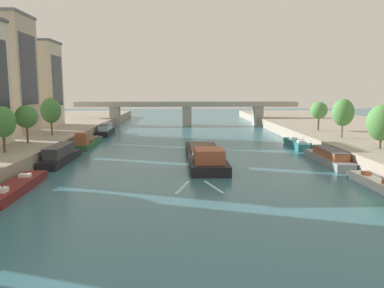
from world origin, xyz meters
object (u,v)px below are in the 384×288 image
Objects in this scene: tree_left_by_lamp at (3,122)px; tree_left_far at (51,111)px; moored_boat_left_second at (106,130)px; tree_left_midway at (26,117)px; moored_boat_right_second at (328,157)px; tree_right_third at (343,113)px; bridge_far at (187,110)px; moored_boat_left_lone at (16,187)px; barge_midriver at (205,156)px; tree_right_nearest at (382,123)px; tree_right_far at (319,110)px; moored_boat_right_gap_after at (296,144)px; moored_boat_left_midway at (61,155)px; moored_boat_left_end at (88,142)px; moored_boat_right_upstream at (374,182)px.

tree_left_far is at bearing 89.93° from tree_left_by_lamp.
moored_boat_left_second is 2.16× the size of tree_left_midway.
tree_right_third reaches higher than moored_boat_right_second.
moored_boat_left_second is at bearing -130.11° from bridge_far.
barge_midriver is at bearing 37.36° from moored_boat_left_lone.
tree_right_nearest is at bearing -87.85° from tree_right_third.
moored_boat_left_second is (-0.23, 52.56, 0.61)m from moored_boat_left_lone.
tree_right_far is (48.30, -12.91, 5.52)m from moored_boat_left_second.
moored_boat_right_gap_after is at bearing 37.71° from barge_midriver.
moored_boat_left_lone is 50.66m from tree_right_nearest.
moored_boat_left_lone is 55.21m from tree_right_third.
moored_boat_left_second is 46.20m from moored_boat_right_gap_after.
tree_right_far is (54.76, 27.22, -0.01)m from tree_left_by_lamp.
barge_midriver is 3.99× the size of tree_left_midway.
moored_boat_left_second is 1.16× the size of moored_boat_right_gap_after.
moored_boat_left_midway is (-22.22, -0.13, 0.18)m from barge_midriver.
tree_right_far is (54.74, 7.17, -0.46)m from tree_left_far.
barge_midriver is 26.95m from tree_right_nearest.
moored_boat_right_second is (40.99, -1.84, -0.19)m from moored_boat_left_midway.
tree_left_midway is 10.90m from tree_left_far.
moored_boat_left_second reaches higher than moored_boat_right_gap_after.
barge_midriver is 33.25m from tree_left_far.
tree_left_far is at bearing 174.06° from tree_right_third.
tree_left_far is at bearing 101.60° from moored_boat_left_lone.
barge_midriver is at bearing 8.69° from tree_left_by_lamp.
moored_boat_left_end is at bearing 158.10° from tree_right_nearest.
bridge_far is (-27.60, 50.03, -2.29)m from tree_right_third.
tree_left_by_lamp reaches higher than moored_boat_right_gap_after.
tree_right_third is (54.51, 14.39, 0.33)m from tree_left_by_lamp.
tree_right_nearest reaches higher than tree_left_midway.
tree_right_far is at bearing 7.10° from moored_boat_left_end.
moored_boat_right_upstream is at bearing -90.08° from moored_boat_right_second.
moored_boat_left_second is 55.72m from moored_boat_right_second.
moored_boat_left_end is 1.12× the size of moored_boat_right_second.
moored_boat_left_lone is 2.00× the size of tree_right_third.
tree_left_by_lamp is at bearing -99.14° from moored_boat_left_second.
moored_boat_left_second is at bearing 77.59° from tree_left_midway.
barge_midriver is 27.83m from moored_boat_left_end.
barge_midriver is at bearing -88.29° from bridge_far.
tree_left_midway is 55.84m from tree_right_nearest.
moored_boat_right_second is 26.47m from tree_right_far.
moored_boat_left_lone is 52.56m from moored_boat_left_second.
tree_right_nearest is at bearing -5.14° from moored_boat_right_second.
moored_boat_left_midway is 35.88m from moored_boat_left_second.
tree_right_nearest is at bearing -21.90° from moored_boat_left_end.
moored_boat_right_upstream is 27.65m from tree_right_third.
moored_boat_right_second is (40.78, 14.83, 0.45)m from moored_boat_left_lone.
moored_boat_right_second is at bearing -6.00° from barge_midriver.
tree_right_nearest reaches higher than bridge_far.
moored_boat_left_midway is at bearing -89.97° from moored_boat_left_second.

